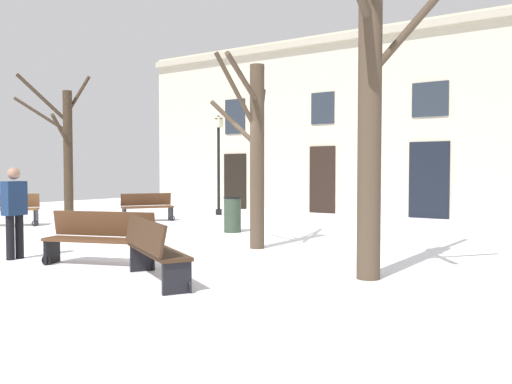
{
  "coord_description": "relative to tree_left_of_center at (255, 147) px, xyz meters",
  "views": [
    {
      "loc": [
        7.07,
        -8.75,
        1.57
      ],
      "look_at": [
        0.0,
        1.72,
        1.04
      ],
      "focal_mm": 37.43,
      "sensor_mm": 36.0,
      "label": 1
    }
  ],
  "objects": [
    {
      "name": "litter_bin",
      "position": [
        -2.0,
        1.93,
        -1.58
      ],
      "size": [
        0.45,
        0.45,
        0.89
      ],
      "color": "#2D3D2D",
      "rests_on": "ground"
    },
    {
      "name": "tree_right_of_center",
      "position": [
        -6.56,
        0.43,
        0.09
      ],
      "size": [
        1.69,
        1.75,
        4.21
      ],
      "color": "#382B1E",
      "rests_on": "ground"
    },
    {
      "name": "tree_foreground",
      "position": [
        3.05,
        -1.6,
        0.87
      ],
      "size": [
        1.39,
        2.82,
        5.78
      ],
      "color": "#4C3D2D",
      "rests_on": "ground"
    },
    {
      "name": "streetlamp",
      "position": [
        -5.48,
        5.81,
        0.1
      ],
      "size": [
        0.3,
        0.3,
        3.45
      ],
      "color": "black",
      "rests_on": "ground"
    },
    {
      "name": "bench_facing_shops",
      "position": [
        0.61,
        -3.43,
        -1.56
      ],
      "size": [
        1.82,
        1.3,
        0.89
      ],
      "rotation": [
        0.0,
        0.0,
        2.63
      ],
      "color": "#3D2819",
      "rests_on": "ground"
    },
    {
      "name": "bench_by_litter_bin",
      "position": [
        -8.14,
        -0.43,
        -1.55
      ],
      "size": [
        1.59,
        1.64,
        0.9
      ],
      "rotation": [
        0.0,
        0.0,
        0.81
      ],
      "color": "brown",
      "rests_on": "ground"
    },
    {
      "name": "tree_left_of_center",
      "position": [
        0.0,
        0.0,
        0.0
      ],
      "size": [
        1.38,
        2.58,
        3.84
      ],
      "color": "#4C3D2D",
      "rests_on": "ground"
    },
    {
      "name": "ground_plane",
      "position": [
        -1.14,
        -0.01,
        -2.02
      ],
      "size": [
        31.5,
        31.5,
        0.0
      ],
      "primitive_type": "plane",
      "color": "white"
    },
    {
      "name": "bench_near_center_tree",
      "position": [
        -5.87,
        2.8,
        -1.59
      ],
      "size": [
        1.22,
        1.57,
        0.85
      ],
      "rotation": [
        0.0,
        0.0,
        1.02
      ],
      "color": "#51331E",
      "rests_on": "ground"
    },
    {
      "name": "building_facade",
      "position": [
        -1.12,
        8.76,
        1.24
      ],
      "size": [
        19.69,
        0.6,
        6.43
      ],
      "color": "beige",
      "rests_on": "ground"
    },
    {
      "name": "bench_far_corner",
      "position": [
        -1.06,
        -2.98,
        -1.57
      ],
      "size": [
        1.89,
        1.05,
        0.88
      ],
      "rotation": [
        0.0,
        0.0,
        0.35
      ],
      "color": "#51331E",
      "rests_on": "ground"
    },
    {
      "name": "person_crossing_plaza",
      "position": [
        -2.76,
        -3.43,
        -1.14
      ],
      "size": [
        0.25,
        0.39,
        1.61
      ],
      "rotation": [
        0.0,
        0.0,
        1.64
      ],
      "color": "black",
      "rests_on": "ground"
    }
  ]
}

